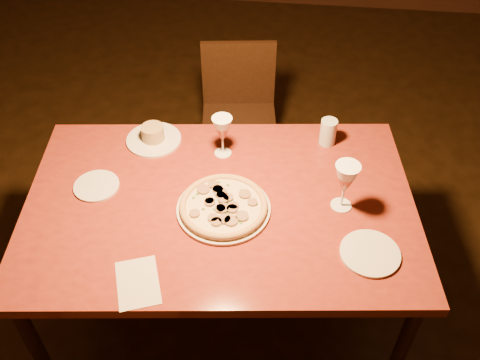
# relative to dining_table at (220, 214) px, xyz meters

# --- Properties ---
(floor) EXTENTS (7.00, 7.00, 0.00)m
(floor) POSITION_rel_dining_table_xyz_m (0.27, -0.15, -0.72)
(floor) COLOR #301D10
(floor) RESTS_ON ground
(dining_table) EXTENTS (1.59, 1.13, 0.79)m
(dining_table) POSITION_rel_dining_table_xyz_m (0.00, 0.00, 0.00)
(dining_table) COLOR maroon
(dining_table) RESTS_ON floor
(chair_far) EXTENTS (0.45, 0.45, 0.84)m
(chair_far) POSITION_rel_dining_table_xyz_m (-0.05, 1.00, -0.25)
(chair_far) COLOR black
(chair_far) RESTS_ON floor
(pizza_plate) EXTENTS (0.35, 0.35, 0.04)m
(pizza_plate) POSITION_rel_dining_table_xyz_m (0.02, -0.04, 0.09)
(pizza_plate) COLOR silver
(pizza_plate) RESTS_ON dining_table
(ramekin_saucer) EXTENTS (0.23, 0.23, 0.07)m
(ramekin_saucer) POSITION_rel_dining_table_xyz_m (-0.33, 0.33, 0.09)
(ramekin_saucer) COLOR silver
(ramekin_saucer) RESTS_ON dining_table
(wine_glass_far) EXTENTS (0.08, 0.08, 0.18)m
(wine_glass_far) POSITION_rel_dining_table_xyz_m (-0.03, 0.28, 0.16)
(wine_glass_far) COLOR #B7624C
(wine_glass_far) RESTS_ON dining_table
(wine_glass_right) EXTENTS (0.09, 0.09, 0.20)m
(wine_glass_right) POSITION_rel_dining_table_xyz_m (0.46, 0.03, 0.17)
(wine_glass_right) COLOR #B7624C
(wine_glass_right) RESTS_ON dining_table
(water_tumbler) EXTENTS (0.07, 0.07, 0.12)m
(water_tumbler) POSITION_rel_dining_table_xyz_m (0.40, 0.40, 0.13)
(water_tumbler) COLOR #B2BCC2
(water_tumbler) RESTS_ON dining_table
(side_plate_left) EXTENTS (0.18, 0.18, 0.01)m
(side_plate_left) POSITION_rel_dining_table_xyz_m (-0.49, 0.02, 0.07)
(side_plate_left) COLOR silver
(side_plate_left) RESTS_ON dining_table
(side_plate_near) EXTENTS (0.21, 0.21, 0.01)m
(side_plate_near) POSITION_rel_dining_table_xyz_m (0.55, -0.19, 0.08)
(side_plate_near) COLOR silver
(side_plate_near) RESTS_ON dining_table
(menu_card) EXTENTS (0.20, 0.23, 0.00)m
(menu_card) POSITION_rel_dining_table_xyz_m (-0.22, -0.40, 0.07)
(menu_card) COLOR beige
(menu_card) RESTS_ON dining_table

